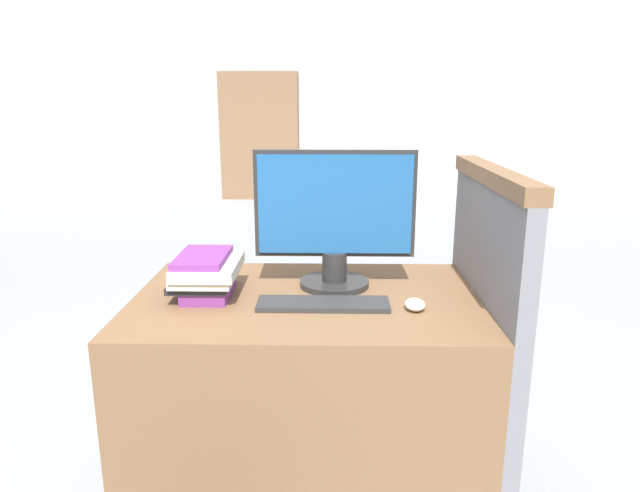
{
  "coord_description": "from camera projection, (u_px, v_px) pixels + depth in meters",
  "views": [
    {
      "loc": [
        0.08,
        -1.36,
        1.36
      ],
      "look_at": [
        0.05,
        0.34,
        0.92
      ],
      "focal_mm": 32.0,
      "sensor_mm": 36.0,
      "label": 1
    }
  ],
  "objects": [
    {
      "name": "mouse",
      "position": [
        415.0,
        305.0,
        1.71
      ],
      "size": [
        0.06,
        0.08,
        0.03
      ],
      "color": "silver",
      "rests_on": "desk"
    },
    {
      "name": "monitor",
      "position": [
        335.0,
        220.0,
        1.88
      ],
      "size": [
        0.53,
        0.23,
        0.46
      ],
      "color": "#282828",
      "rests_on": "desk"
    },
    {
      "name": "carrel_divider",
      "position": [
        482.0,
        340.0,
        1.88
      ],
      "size": [
        0.07,
        0.78,
        1.15
      ],
      "color": "slate",
      "rests_on": "ground_plane"
    },
    {
      "name": "bookshelf_far",
      "position": [
        260.0,
        136.0,
        7.74
      ],
      "size": [
        1.05,
        0.32,
        1.69
      ],
      "color": "#846042",
      "rests_on": "ground_plane"
    },
    {
      "name": "desk",
      "position": [
        307.0,
        399.0,
        1.93
      ],
      "size": [
        1.11,
        0.75,
        0.74
      ],
      "color": "brown",
      "rests_on": "ground_plane"
    },
    {
      "name": "book_stack",
      "position": [
        207.0,
        274.0,
        1.82
      ],
      "size": [
        0.21,
        0.28,
        0.14
      ],
      "color": "#7A3384",
      "rests_on": "desk"
    },
    {
      "name": "keyboard",
      "position": [
        323.0,
        304.0,
        1.74
      ],
      "size": [
        0.4,
        0.12,
        0.02
      ],
      "color": "#2D2D2D",
      "rests_on": "desk"
    },
    {
      "name": "wall_back",
      "position": [
        326.0,
        94.0,
        7.81
      ],
      "size": [
        12.0,
        0.06,
        2.8
      ],
      "color": "silver",
      "rests_on": "ground_plane"
    }
  ]
}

